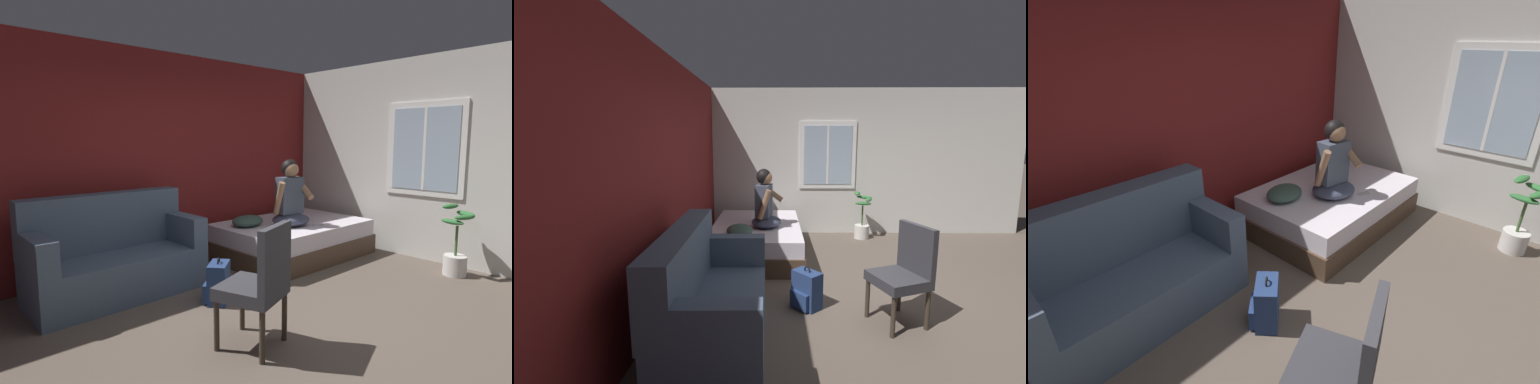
% 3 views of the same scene
% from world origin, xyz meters
% --- Properties ---
extents(ground_plane, '(40.00, 40.00, 0.00)m').
position_xyz_m(ground_plane, '(0.00, 0.00, 0.00)').
color(ground_plane, brown).
extents(wall_back_accent, '(10.66, 0.16, 2.70)m').
position_xyz_m(wall_back_accent, '(0.00, 2.62, 1.35)').
color(wall_back_accent, maroon).
rests_on(wall_back_accent, ground).
extents(wall_side_with_window, '(0.19, 6.47, 2.70)m').
position_xyz_m(wall_side_with_window, '(2.91, 0.01, 1.35)').
color(wall_side_with_window, silver).
rests_on(wall_side_with_window, ground).
extents(bed, '(2.04, 1.37, 0.48)m').
position_xyz_m(bed, '(1.63, 1.66, 0.24)').
color(bed, '#4C3828').
rests_on(bed, ground).
extents(couch, '(1.72, 0.86, 1.04)m').
position_xyz_m(couch, '(-0.76, 1.95, 0.39)').
color(couch, '#47566B').
rests_on(couch, ground).
extents(side_chair, '(0.59, 0.59, 0.98)m').
position_xyz_m(side_chair, '(-0.39, 0.12, 0.53)').
color(side_chair, '#382D23').
rests_on(side_chair, ground).
extents(person_seated, '(0.59, 0.53, 0.88)m').
position_xyz_m(person_seated, '(1.44, 1.52, 0.84)').
color(person_seated, '#383D51').
rests_on(person_seated, bed).
extents(backpack, '(0.35, 0.35, 0.46)m').
position_xyz_m(backpack, '(-0.11, 1.04, 0.19)').
color(backpack, navy).
rests_on(backpack, ground).
extents(throw_pillow, '(0.54, 0.45, 0.14)m').
position_xyz_m(throw_pillow, '(0.99, 1.86, 0.55)').
color(throw_pillow, '#385147').
rests_on(throw_pillow, bed).
extents(cell_phone, '(0.16, 0.12, 0.01)m').
position_xyz_m(cell_phone, '(1.72, 1.27, 0.48)').
color(cell_phone, '#B7B7BC').
rests_on(cell_phone, bed).
extents(potted_plant, '(0.39, 0.37, 0.85)m').
position_xyz_m(potted_plant, '(2.47, -0.20, 0.30)').
color(potted_plant, silver).
rests_on(potted_plant, ground).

